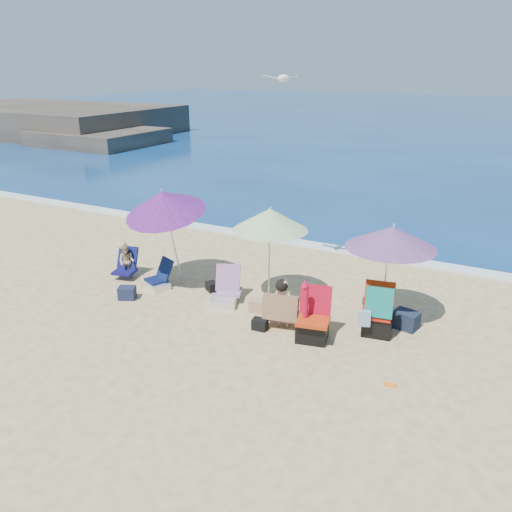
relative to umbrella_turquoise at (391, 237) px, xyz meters
The scene contains 21 objects.
ground 3.24m from the umbrella_turquoise, 145.65° to the right, with size 120.00×120.00×0.00m.
sea 43.55m from the umbrella_turquoise, 92.98° to the left, with size 120.00×80.00×0.12m.
foam 4.55m from the umbrella_turquoise, 122.49° to the left, with size 120.00×0.50×0.04m.
headland 34.72m from the umbrella_turquoise, 148.39° to the left, with size 20.50×11.50×2.60m.
umbrella_turquoise is the anchor object (origin of this frame).
umbrella_striped 2.41m from the umbrella_turquoise, behind, with size 1.64×1.64×2.09m.
umbrella_blue 4.80m from the umbrella_turquoise, behind, with size 1.78×1.85×2.42m.
furled_umbrella 2.10m from the umbrella_turquoise, 127.49° to the right, with size 0.14×0.14×1.20m.
chair_navy 5.22m from the umbrella_turquoise, behind, with size 0.68×0.74×0.64m.
chair_rainbow 3.62m from the umbrella_turquoise, 167.18° to the right, with size 0.74×0.94×0.74m.
camp_chair_left 2.19m from the umbrella_turquoise, 125.91° to the right, with size 0.70×0.73×1.00m.
camp_chair_right 1.49m from the umbrella_turquoise, 88.94° to the right, with size 0.65×0.78×1.02m.
person_center 2.39m from the umbrella_turquoise, 144.95° to the right, with size 0.71×0.67×0.99m.
person_left 6.16m from the umbrella_turquoise, behind, with size 0.64×0.70×0.89m.
bag_navy_a 5.63m from the umbrella_turquoise, 163.05° to the right, with size 0.43×0.38×0.27m.
bag_black_a 4.13m from the umbrella_turquoise, behind, with size 0.34×0.32×0.20m.
bag_tan 3.01m from the umbrella_turquoise, 161.25° to the right, with size 0.32×0.26×0.25m.
bag_navy_b 1.63m from the umbrella_turquoise, 11.64° to the right, with size 0.52×0.43×0.34m.
bag_black_b 2.96m from the umbrella_turquoise, 143.88° to the right, with size 0.30×0.22×0.22m.
orange_item 2.82m from the umbrella_turquoise, 72.50° to the right, with size 0.22×0.13×0.03m.
seagull 3.99m from the umbrella_turquoise, 160.65° to the left, with size 0.83×0.39×0.15m.
Camera 1 is at (4.32, -7.71, 4.76)m, focal length 36.36 mm.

